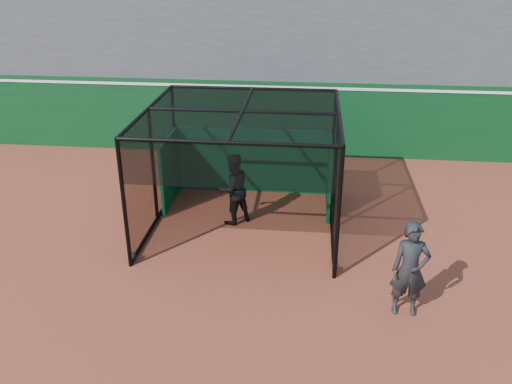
# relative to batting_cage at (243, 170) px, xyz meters

# --- Properties ---
(ground) EXTENTS (120.00, 120.00, 0.00)m
(ground) POSITION_rel_batting_cage_xyz_m (-0.13, -3.03, -1.51)
(ground) COLOR brown
(ground) RESTS_ON ground
(outfield_wall) EXTENTS (50.00, 0.50, 2.50)m
(outfield_wall) POSITION_rel_batting_cage_xyz_m (-0.13, 5.47, -0.22)
(outfield_wall) COLOR #0A3817
(outfield_wall) RESTS_ON ground
(grandstand) EXTENTS (50.00, 7.85, 8.95)m
(grandstand) POSITION_rel_batting_cage_xyz_m (-0.13, 9.24, 2.97)
(grandstand) COLOR #4C4C4F
(grandstand) RESTS_ON ground
(batting_cage) EXTENTS (4.65, 4.59, 3.02)m
(batting_cage) POSITION_rel_batting_cage_xyz_m (0.00, 0.00, 0.00)
(batting_cage) COLOR black
(batting_cage) RESTS_ON ground
(batter) EXTENTS (1.16, 1.13, 1.88)m
(batter) POSITION_rel_batting_cage_xyz_m (-0.28, 0.10, -0.56)
(batter) COLOR black
(batter) RESTS_ON ground
(on_deck_player) EXTENTS (0.72, 0.47, 1.95)m
(on_deck_player) POSITION_rel_batting_cage_xyz_m (3.63, -3.34, -0.53)
(on_deck_player) COLOR black
(on_deck_player) RESTS_ON ground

